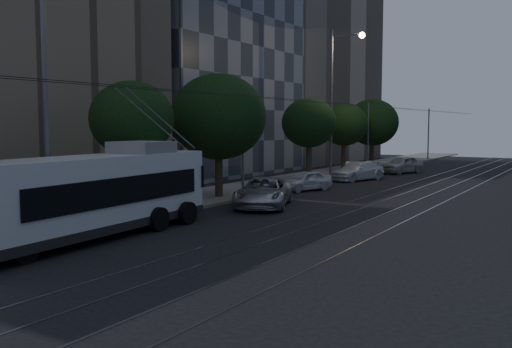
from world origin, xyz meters
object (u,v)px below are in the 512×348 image
Objects in this scene: car_white_c at (355,170)px; streetlamp_near at (52,64)px; trolleybus at (92,195)px; car_white_a at (305,181)px; pickup_silver at (264,192)px; streetlamp_far at (337,91)px; car_white_d at (402,165)px; car_white_b at (357,171)px.

car_white_c is 27.91m from streetlamp_near.
trolleybus is 17.69m from car_white_a.
car_white_c is (-0.19, 9.03, 0.02)m from car_white_a.
car_white_c is at bearing 73.68° from pickup_silver.
car_white_c is (-1.53, 16.50, -0.09)m from pickup_silver.
streetlamp_far is (-1.07, -1.20, 6.04)m from car_white_c.
streetlamp_near is (-2.64, -34.12, 5.62)m from car_white_d.
car_white_c is at bearing -83.87° from car_white_d.
car_white_d reaches higher than car_white_a.
car_white_a is at bearing -75.75° from car_white_d.
car_white_a is 15.92m from car_white_d.
streetlamp_far is (-2.60, 15.30, 5.95)m from pickup_silver.
car_white_a is at bearing 78.58° from pickup_silver.
pickup_silver is at bearing -59.04° from car_white_a.
car_white_b is 1.12m from car_white_c.
car_white_b is 1.21× the size of car_white_c.
pickup_silver is at bearing -80.35° from streetlamp_far.
pickup_silver is 16.62m from streetlamp_far.
trolleybus is at bearing 26.06° from streetlamp_near.
car_white_a is at bearing -80.87° from streetlamp_far.
trolleybus is 26.71m from car_white_c.
car_white_b is 0.43× the size of streetlamp_far.
trolleybus is 3.14× the size of car_white_a.
car_white_d is at bearing 62.82° from car_white_c.
streetlamp_far is at bearing -153.16° from car_white_b.
car_white_b is (0.35, 25.72, -0.92)m from trolleybus.
car_white_b is 7.87m from car_white_d.
pickup_silver is 0.51× the size of streetlamp_near.
car_white_d reaches higher than car_white_c.
car_white_d is (1.60, 6.82, 0.09)m from car_white_c.
car_white_b is at bearing 108.21° from car_white_a.
streetlamp_far is at bearing 90.06° from streetlamp_near.
car_white_d is (1.05, 7.80, 0.04)m from car_white_b.
car_white_a is 0.34× the size of streetlamp_far.
streetlamp_far reaches higher than car_white_a.
car_white_a is (-1.34, 7.47, -0.10)m from pickup_silver.
trolleybus reaches higher than pickup_silver.
trolleybus is 2.70× the size of car_white_d.
car_white_d is 34.68m from streetlamp_near.
car_white_b reaches higher than car_white_a.
car_white_b is at bearing 72.00° from pickup_silver.
pickup_silver is 1.34× the size of car_white_c.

